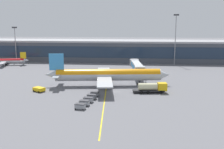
{
  "coord_description": "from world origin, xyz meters",
  "views": [
    {
      "loc": [
        7.86,
        -85.0,
        21.92
      ],
      "look_at": [
        -1.49,
        6.04,
        4.5
      ],
      "focal_mm": 43.07,
      "sensor_mm": 36.0,
      "label": 1
    }
  ],
  "objects_px": {
    "main_airliner": "(108,75)",
    "pushback_tug": "(39,89)",
    "fuel_tanker": "(152,88)",
    "baggage_cart_0": "(80,106)",
    "baggage_cart_2": "(88,100)",
    "baggage_cart_3": "(92,97)",
    "commuter_jet_far": "(3,61)",
    "baggage_cart_1": "(84,103)",
    "baggage_cart_4": "(95,94)"
  },
  "relations": [
    {
      "from": "main_airliner",
      "to": "pushback_tug",
      "type": "xyz_separation_m",
      "value": [
        -21.43,
        -10.58,
        -3.11
      ]
    },
    {
      "from": "fuel_tanker",
      "to": "baggage_cart_0",
      "type": "bearing_deg",
      "value": -135.73
    },
    {
      "from": "pushback_tug",
      "to": "baggage_cart_2",
      "type": "relative_size",
      "value": 1.56
    },
    {
      "from": "baggage_cart_3",
      "to": "commuter_jet_far",
      "type": "relative_size",
      "value": 0.11
    },
    {
      "from": "main_airliner",
      "to": "baggage_cart_0",
      "type": "xyz_separation_m",
      "value": [
        -3.94,
        -27.33,
        -3.18
      ]
    },
    {
      "from": "main_airliner",
      "to": "baggage_cart_0",
      "type": "relative_size",
      "value": 15.72
    },
    {
      "from": "pushback_tug",
      "to": "baggage_cart_0",
      "type": "distance_m",
      "value": 24.22
    },
    {
      "from": "main_airliner",
      "to": "baggage_cart_1",
      "type": "xyz_separation_m",
      "value": [
        -3.49,
        -24.16,
        -3.18
      ]
    },
    {
      "from": "pushback_tug",
      "to": "baggage_cart_0",
      "type": "relative_size",
      "value": 1.56
    },
    {
      "from": "fuel_tanker",
      "to": "baggage_cart_4",
      "type": "bearing_deg",
      "value": -160.62
    },
    {
      "from": "baggage_cart_2",
      "to": "baggage_cart_1",
      "type": "bearing_deg",
      "value": -98.15
    },
    {
      "from": "fuel_tanker",
      "to": "baggage_cart_0",
      "type": "relative_size",
      "value": 3.88
    },
    {
      "from": "baggage_cart_3",
      "to": "baggage_cart_2",
      "type": "bearing_deg",
      "value": -98.15
    },
    {
      "from": "baggage_cart_2",
      "to": "baggage_cart_3",
      "type": "relative_size",
      "value": 1.0
    },
    {
      "from": "pushback_tug",
      "to": "main_airliner",
      "type": "bearing_deg",
      "value": 26.26
    },
    {
      "from": "baggage_cart_3",
      "to": "commuter_jet_far",
      "type": "height_order",
      "value": "commuter_jet_far"
    },
    {
      "from": "fuel_tanker",
      "to": "baggage_cart_1",
      "type": "distance_m",
      "value": 24.53
    },
    {
      "from": "baggage_cart_1",
      "to": "fuel_tanker",
      "type": "bearing_deg",
      "value": 39.7
    },
    {
      "from": "commuter_jet_far",
      "to": "baggage_cart_2",
      "type": "bearing_deg",
      "value": -47.32
    },
    {
      "from": "commuter_jet_far",
      "to": "fuel_tanker",
      "type": "bearing_deg",
      "value": -33.33
    },
    {
      "from": "pushback_tug",
      "to": "baggage_cart_2",
      "type": "bearing_deg",
      "value": -29.53
    },
    {
      "from": "baggage_cart_0",
      "to": "baggage_cart_3",
      "type": "xyz_separation_m",
      "value": [
        1.36,
        9.5,
        0.0
      ]
    },
    {
      "from": "pushback_tug",
      "to": "baggage_cart_3",
      "type": "relative_size",
      "value": 1.56
    },
    {
      "from": "pushback_tug",
      "to": "baggage_cart_3",
      "type": "height_order",
      "value": "baggage_cart_3"
    },
    {
      "from": "baggage_cart_4",
      "to": "commuter_jet_far",
      "type": "bearing_deg",
      "value": 136.18
    },
    {
      "from": "main_airliner",
      "to": "baggage_cart_0",
      "type": "bearing_deg",
      "value": -98.21
    },
    {
      "from": "fuel_tanker",
      "to": "commuter_jet_far",
      "type": "xyz_separation_m",
      "value": [
        -76.02,
        49.99,
        0.65
      ]
    },
    {
      "from": "fuel_tanker",
      "to": "baggage_cart_0",
      "type": "xyz_separation_m",
      "value": [
        -19.31,
        -18.83,
        -0.96
      ]
    },
    {
      "from": "fuel_tanker",
      "to": "baggage_cart_4",
      "type": "distance_m",
      "value": 18.58
    },
    {
      "from": "pushback_tug",
      "to": "baggage_cart_4",
      "type": "height_order",
      "value": "baggage_cart_4"
    },
    {
      "from": "main_airliner",
      "to": "baggage_cart_1",
      "type": "height_order",
      "value": "main_airliner"
    },
    {
      "from": "pushback_tug",
      "to": "baggage_cart_1",
      "type": "height_order",
      "value": "baggage_cart_1"
    },
    {
      "from": "baggage_cart_0",
      "to": "baggage_cart_1",
      "type": "distance_m",
      "value": 3.2
    },
    {
      "from": "main_airliner",
      "to": "baggage_cart_4",
      "type": "height_order",
      "value": "main_airliner"
    },
    {
      "from": "main_airliner",
      "to": "baggage_cart_0",
      "type": "height_order",
      "value": "main_airliner"
    },
    {
      "from": "baggage_cart_0",
      "to": "commuter_jet_far",
      "type": "relative_size",
      "value": 0.11
    },
    {
      "from": "main_airliner",
      "to": "commuter_jet_far",
      "type": "bearing_deg",
      "value": 145.62
    },
    {
      "from": "pushback_tug",
      "to": "baggage_cart_3",
      "type": "distance_m",
      "value": 20.2
    },
    {
      "from": "main_airliner",
      "to": "pushback_tug",
      "type": "distance_m",
      "value": 24.1
    },
    {
      "from": "baggage_cart_4",
      "to": "baggage_cart_3",
      "type": "bearing_deg",
      "value": -98.15
    },
    {
      "from": "baggage_cart_2",
      "to": "baggage_cart_3",
      "type": "bearing_deg",
      "value": 81.85
    },
    {
      "from": "pushback_tug",
      "to": "commuter_jet_far",
      "type": "height_order",
      "value": "commuter_jet_far"
    },
    {
      "from": "baggage_cart_2",
      "to": "pushback_tug",
      "type": "bearing_deg",
      "value": 150.47
    },
    {
      "from": "baggage_cart_2",
      "to": "commuter_jet_far",
      "type": "xyz_separation_m",
      "value": [
        -57.61,
        62.48,
        1.61
      ]
    },
    {
      "from": "pushback_tug",
      "to": "commuter_jet_far",
      "type": "bearing_deg",
      "value": 126.99
    },
    {
      "from": "baggage_cart_1",
      "to": "baggage_cart_4",
      "type": "xyz_separation_m",
      "value": [
        1.36,
        9.5,
        0.0
      ]
    },
    {
      "from": "main_airliner",
      "to": "baggage_cart_4",
      "type": "distance_m",
      "value": 15.15
    },
    {
      "from": "fuel_tanker",
      "to": "baggage_cart_1",
      "type": "relative_size",
      "value": 3.88
    },
    {
      "from": "fuel_tanker",
      "to": "baggage_cart_4",
      "type": "relative_size",
      "value": 3.88
    },
    {
      "from": "baggage_cart_2",
      "to": "commuter_jet_far",
      "type": "distance_m",
      "value": 85.0
    }
  ]
}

